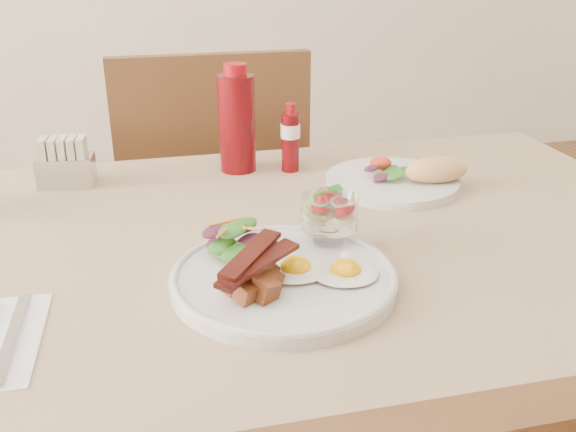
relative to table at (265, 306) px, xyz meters
name	(u,v)px	position (x,y,z in m)	size (l,w,h in m)	color
table	(265,306)	(0.00, 0.00, 0.00)	(1.33, 0.88, 0.75)	#54371A
chair_far	(212,215)	(0.00, 0.66, -0.14)	(0.42, 0.42, 0.93)	#54371A
main_plate	(283,279)	(0.00, -0.10, 0.10)	(0.28, 0.28, 0.02)	silver
fried_eggs	(321,270)	(0.05, -0.11, 0.11)	(0.16, 0.11, 0.02)	white
bacon_potato_pile	(256,274)	(-0.04, -0.13, 0.13)	(0.11, 0.10, 0.05)	brown
side_salad	(234,239)	(-0.05, -0.03, 0.13)	(0.09, 0.08, 0.05)	#265416
fruit_cup	(329,212)	(0.08, -0.02, 0.15)	(0.08, 0.08, 0.08)	white
second_plate	(403,178)	(0.28, 0.19, 0.10)	(0.24, 0.23, 0.06)	silver
ketchup_bottle	(237,122)	(0.02, 0.34, 0.18)	(0.07, 0.07, 0.19)	#530409
hot_sauce_bottle	(290,139)	(0.11, 0.31, 0.15)	(0.04, 0.04, 0.13)	#530409
sugar_caddy	(65,165)	(-0.28, 0.33, 0.13)	(0.10, 0.06, 0.09)	silver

